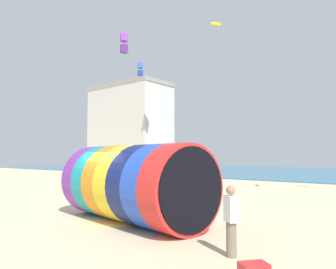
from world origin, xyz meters
The scene contains 8 objects.
ground_plane centered at (0.00, 0.00, 0.00)m, with size 120.00×120.00×0.00m, color beige.
giant_inflatable_tube centered at (0.88, 0.11, 1.38)m, with size 6.45×3.73×2.76m.
kite_handler centered at (5.55, -1.24, 0.85)m, with size 0.42×0.38×1.66m.
kite_purple_box centered at (-4.47, 4.52, 8.92)m, with size 0.57×0.57×1.18m.
kite_yellow_parafoil centered at (-2.87, 12.16, 12.06)m, with size 0.78×1.02×0.51m.
kite_blue_box centered at (-5.92, 7.36, 8.21)m, with size 0.45×0.45×0.93m.
bystander_near_water centered at (-4.51, 6.05, 0.86)m, with size 0.36×0.42×1.68m.
promenade_building centered at (-21.13, 20.89, 5.75)m, with size 10.70×5.48×11.48m.
Camera 1 is at (9.39, -8.20, 2.36)m, focal length 35.00 mm.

